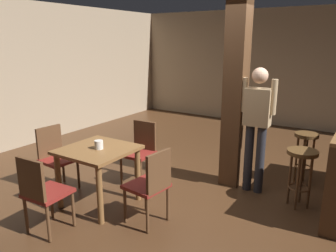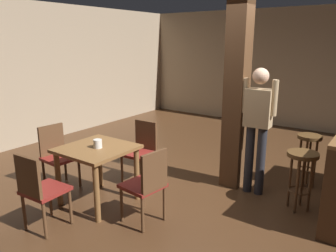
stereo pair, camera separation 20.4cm
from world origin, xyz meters
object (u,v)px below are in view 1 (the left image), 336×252
object	(u,v)px
bar_stool_near	(301,164)
chair_south	(42,191)
bar_stool_mid	(305,147)
dining_table	(98,159)
chair_east	(151,183)
napkin_cup	(99,145)
chair_west	(55,155)
standing_person	(257,122)
chair_north	(141,149)

from	to	relation	value
bar_stool_near	chair_south	bearing A→B (deg)	-135.71
chair_south	bar_stool_mid	bearing A→B (deg)	53.96
dining_table	chair_south	distance (m)	0.83
dining_table	chair_east	world-z (taller)	chair_east
napkin_cup	bar_stool_near	bearing A→B (deg)	31.67
bar_stool_near	bar_stool_mid	bearing A→B (deg)	97.04
chair_east	napkin_cup	xyz separation A→B (m)	(-0.81, 0.03, 0.30)
dining_table	bar_stool_near	world-z (taller)	dining_table
chair_east	chair_south	size ratio (longest dim) A/B	1.00
chair_west	napkin_cup	world-z (taller)	chair_west
standing_person	chair_west	bearing A→B (deg)	-148.46
chair_east	chair_south	xyz separation A→B (m)	(-0.87, -0.79, 0.00)
chair_south	bar_stool_mid	size ratio (longest dim) A/B	1.15
chair_north	chair_east	bearing A→B (deg)	-47.05
napkin_cup	bar_stool_near	size ratio (longest dim) A/B	0.14
chair_west	napkin_cup	size ratio (longest dim) A/B	8.27
dining_table	bar_stool_near	size ratio (longest dim) A/B	1.12
chair_west	bar_stool_near	xyz separation A→B (m)	(2.99, 1.32, 0.06)
chair_east	napkin_cup	bearing A→B (deg)	177.72
chair_east	bar_stool_near	bearing A→B (deg)	45.58
chair_east	chair_west	xyz separation A→B (m)	(-1.67, 0.03, 0.00)
chair_north	standing_person	xyz separation A→B (m)	(1.52, 0.58, 0.50)
chair_north	bar_stool_near	distance (m)	2.21
bar_stool_near	chair_north	bearing A→B (deg)	-168.05
dining_table	chair_east	xyz separation A→B (m)	(0.85, -0.04, -0.10)
chair_south	napkin_cup	xyz separation A→B (m)	(0.05, 0.82, 0.30)
chair_west	bar_stool_near	size ratio (longest dim) A/B	1.19
dining_table	standing_person	xyz separation A→B (m)	(1.54, 1.44, 0.39)
chair_north	napkin_cup	world-z (taller)	chair_north
chair_west	bar_stool_mid	xyz separation A→B (m)	(2.90, 2.07, 0.06)
chair_north	standing_person	world-z (taller)	standing_person
napkin_cup	dining_table	bearing A→B (deg)	168.21
bar_stool_near	bar_stool_mid	xyz separation A→B (m)	(-0.09, 0.75, 0.00)
chair_west	standing_person	xyz separation A→B (m)	(2.36, 1.45, 0.50)
chair_north	standing_person	bearing A→B (deg)	20.85
bar_stool_near	napkin_cup	bearing A→B (deg)	-148.33
dining_table	bar_stool_near	xyz separation A→B (m)	(2.17, 1.31, -0.04)
standing_person	bar_stool_mid	world-z (taller)	standing_person
chair_east	chair_south	distance (m)	1.17
chair_west	bar_stool_near	distance (m)	3.27
chair_north	chair_west	bearing A→B (deg)	-133.87
standing_person	bar_stool_mid	bearing A→B (deg)	49.01
chair_north	napkin_cup	bearing A→B (deg)	-88.73
standing_person	bar_stool_near	world-z (taller)	standing_person
napkin_cup	bar_stool_mid	bearing A→B (deg)	45.28
chair_north	bar_stool_near	xyz separation A→B (m)	(2.16, 0.46, 0.06)
chair_south	chair_north	bearing A→B (deg)	88.85
dining_table	napkin_cup	distance (m)	0.20
chair_west	bar_stool_mid	world-z (taller)	chair_west
chair_west	chair_south	bearing A→B (deg)	-45.62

